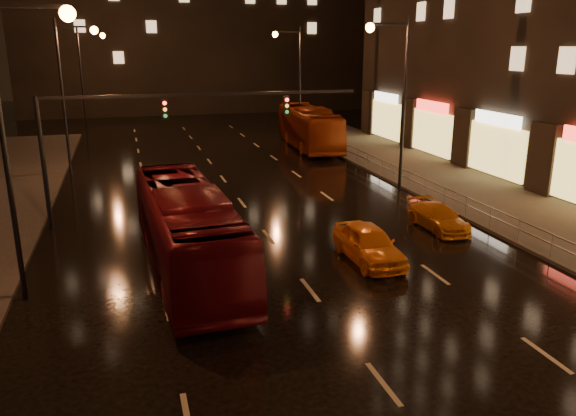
{
  "coord_description": "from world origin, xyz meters",
  "views": [
    {
      "loc": [
        -5.86,
        -7.39,
        8.35
      ],
      "look_at": [
        -0.24,
        11.99,
        2.5
      ],
      "focal_mm": 35.0,
      "sensor_mm": 36.0,
      "label": 1
    }
  ],
  "objects_px": {
    "bus_red": "(187,229)",
    "taxi_near": "(369,244)",
    "taxi_far": "(439,217)",
    "bus_curb": "(309,127)"
  },
  "relations": [
    {
      "from": "bus_red",
      "to": "taxi_near",
      "type": "bearing_deg",
      "value": -11.86
    },
    {
      "from": "bus_curb",
      "to": "taxi_far",
      "type": "xyz_separation_m",
      "value": [
        -1.0,
        -22.71,
        -1.15
      ]
    },
    {
      "from": "bus_red",
      "to": "taxi_near",
      "type": "distance_m",
      "value": 7.18
    },
    {
      "from": "bus_red",
      "to": "taxi_near",
      "type": "xyz_separation_m",
      "value": [
        7.03,
        -1.11,
        -0.91
      ]
    },
    {
      "from": "bus_curb",
      "to": "taxi_far",
      "type": "height_order",
      "value": "bus_curb"
    },
    {
      "from": "taxi_near",
      "to": "taxi_far",
      "type": "bearing_deg",
      "value": 29.97
    },
    {
      "from": "bus_curb",
      "to": "taxi_near",
      "type": "bearing_deg",
      "value": -98.5
    },
    {
      "from": "taxi_far",
      "to": "taxi_near",
      "type": "bearing_deg",
      "value": -149.52
    },
    {
      "from": "bus_red",
      "to": "taxi_far",
      "type": "relative_size",
      "value": 3.01
    },
    {
      "from": "bus_red",
      "to": "taxi_far",
      "type": "bearing_deg",
      "value": 5.57
    }
  ]
}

